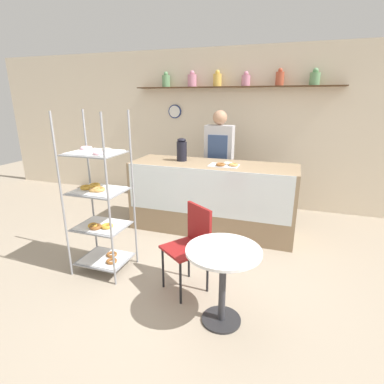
# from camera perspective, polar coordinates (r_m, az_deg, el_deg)

# --- Properties ---
(ground_plane) EXTENTS (14.00, 14.00, 0.00)m
(ground_plane) POSITION_cam_1_polar(r_m,az_deg,el_deg) (3.38, -2.77, -16.29)
(ground_plane) COLOR gray
(back_wall) EXTENTS (10.00, 0.30, 2.70)m
(back_wall) POSITION_cam_1_polar(r_m,az_deg,el_deg) (5.46, 7.76, 11.95)
(back_wall) COLOR beige
(back_wall) RESTS_ON ground_plane
(display_counter) EXTENTS (2.34, 0.76, 1.00)m
(display_counter) POSITION_cam_1_polar(r_m,az_deg,el_deg) (4.35, 3.83, -1.01)
(display_counter) COLOR #937A5B
(display_counter) RESTS_ON ground_plane
(pastry_rack) EXTENTS (0.58, 0.49, 1.76)m
(pastry_rack) POSITION_cam_1_polar(r_m,az_deg,el_deg) (3.38, -17.16, -2.55)
(pastry_rack) COLOR gray
(pastry_rack) RESTS_ON ground_plane
(person_worker) EXTENTS (0.44, 0.23, 1.70)m
(person_worker) POSITION_cam_1_polar(r_m,az_deg,el_deg) (4.84, 5.13, 6.17)
(person_worker) COLOR #282833
(person_worker) RESTS_ON ground_plane
(cafe_table) EXTENTS (0.63, 0.63, 0.70)m
(cafe_table) POSITION_cam_1_polar(r_m,az_deg,el_deg) (2.58, 5.92, -14.30)
(cafe_table) COLOR #262628
(cafe_table) RESTS_ON ground_plane
(cafe_chair) EXTENTS (0.53, 0.53, 0.87)m
(cafe_chair) POSITION_cam_1_polar(r_m,az_deg,el_deg) (3.01, -0.04, -9.04)
(cafe_chair) COLOR black
(cafe_chair) RESTS_ON ground_plane
(coffee_carafe) EXTENTS (0.15, 0.15, 0.33)m
(coffee_carafe) POSITION_cam_1_polar(r_m,az_deg,el_deg) (4.38, -1.97, 8.03)
(coffee_carafe) COLOR black
(coffee_carafe) RESTS_ON display_counter
(donut_tray_counter) EXTENTS (0.39, 0.25, 0.05)m
(donut_tray_counter) POSITION_cam_1_polar(r_m,az_deg,el_deg) (4.08, 6.43, 5.17)
(donut_tray_counter) COLOR silver
(donut_tray_counter) RESTS_ON display_counter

